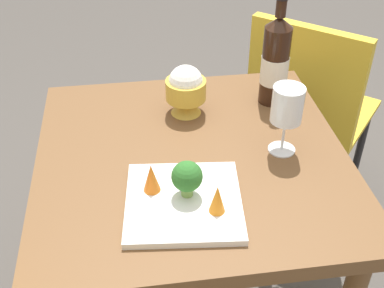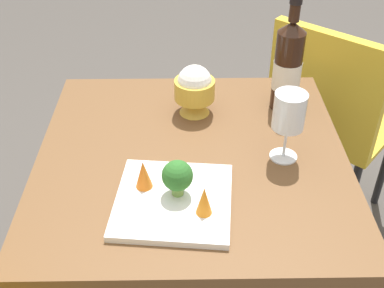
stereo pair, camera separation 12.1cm
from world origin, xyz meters
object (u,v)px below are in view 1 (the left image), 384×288
(serving_plate, at_px, (184,202))
(carrot_garnish_right, at_px, (217,199))
(broccoli_floret, at_px, (187,177))
(carrot_garnish_left, at_px, (151,178))
(chair_near_window, at_px, (307,103))
(wine_bottle, at_px, (275,61))
(rice_bowl, at_px, (186,89))
(wine_glass, at_px, (287,106))

(serving_plate, height_order, carrot_garnish_right, carrot_garnish_right)
(serving_plate, height_order, broccoli_floret, broccoli_floret)
(carrot_garnish_left, bearing_deg, broccoli_floret, -19.04)
(chair_near_window, relative_size, carrot_garnish_left, 12.22)
(wine_bottle, xyz_separation_m, rice_bowl, (-0.25, -0.03, -0.05))
(rice_bowl, xyz_separation_m, carrot_garnish_left, (-0.12, -0.33, -0.02))
(serving_plate, bearing_deg, chair_near_window, 51.40)
(wine_bottle, xyz_separation_m, wine_glass, (-0.04, -0.23, 0.00))
(carrot_garnish_left, bearing_deg, wine_bottle, 43.79)
(wine_bottle, bearing_deg, chair_near_window, 50.13)
(wine_bottle, bearing_deg, rice_bowl, -173.88)
(broccoli_floret, bearing_deg, wine_bottle, 52.21)
(chair_near_window, height_order, serving_plate, chair_near_window)
(wine_glass, distance_m, serving_plate, 0.33)
(rice_bowl, bearing_deg, carrot_garnish_left, -109.91)
(wine_bottle, bearing_deg, carrot_garnish_left, -136.21)
(wine_bottle, relative_size, serving_plate, 1.18)
(wine_glass, height_order, carrot_garnish_left, wine_glass)
(wine_bottle, bearing_deg, wine_glass, -98.99)
(chair_near_window, relative_size, serving_plate, 3.10)
(serving_plate, bearing_deg, wine_glass, 31.09)
(rice_bowl, relative_size, serving_plate, 0.52)
(broccoli_floret, distance_m, carrot_garnish_left, 0.08)
(rice_bowl, xyz_separation_m, carrot_garnish_right, (0.01, -0.41, -0.02))
(carrot_garnish_left, distance_m, carrot_garnish_right, 0.16)
(chair_near_window, distance_m, wine_glass, 0.66)
(chair_near_window, height_order, carrot_garnish_left, chair_near_window)
(rice_bowl, bearing_deg, broccoli_floret, -97.05)
(broccoli_floret, xyz_separation_m, carrot_garnish_right, (0.06, -0.06, -0.02))
(carrot_garnish_right, bearing_deg, wine_bottle, 61.41)
(wine_glass, distance_m, carrot_garnish_right, 0.30)
(carrot_garnish_left, height_order, carrot_garnish_right, carrot_garnish_left)
(wine_bottle, xyz_separation_m, broccoli_floret, (-0.29, -0.38, -0.06))
(broccoli_floret, bearing_deg, wine_glass, 29.72)
(broccoli_floret, bearing_deg, serving_plate, -124.60)
(chair_near_window, height_order, broccoli_floret, chair_near_window)
(serving_plate, relative_size, carrot_garnish_left, 3.94)
(chair_near_window, relative_size, wine_glass, 4.75)
(wine_glass, height_order, rice_bowl, wine_glass)
(carrot_garnish_right, bearing_deg, carrot_garnish_left, 146.82)
(wine_bottle, height_order, wine_glass, wine_bottle)
(wine_glass, xyz_separation_m, rice_bowl, (-0.21, 0.21, -0.05))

